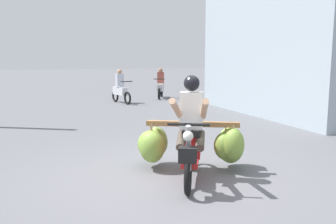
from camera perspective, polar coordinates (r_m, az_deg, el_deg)
ground_plane at (r=5.61m, az=1.16°, el=-10.42°), size 120.00×120.00×0.00m
motorbike_main_loaded at (r=5.76m, az=3.53°, el=-4.74°), size 1.89×1.99×1.58m
motorbike_distant_ahead_left at (r=14.90m, az=-7.63°, el=3.60°), size 0.63×1.59×1.40m
motorbike_distant_ahead_right at (r=16.66m, az=-1.19°, el=4.19°), size 0.82×1.50×1.40m
shopfront_building at (r=12.70m, az=19.01°, el=9.39°), size 3.05×7.21×4.23m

